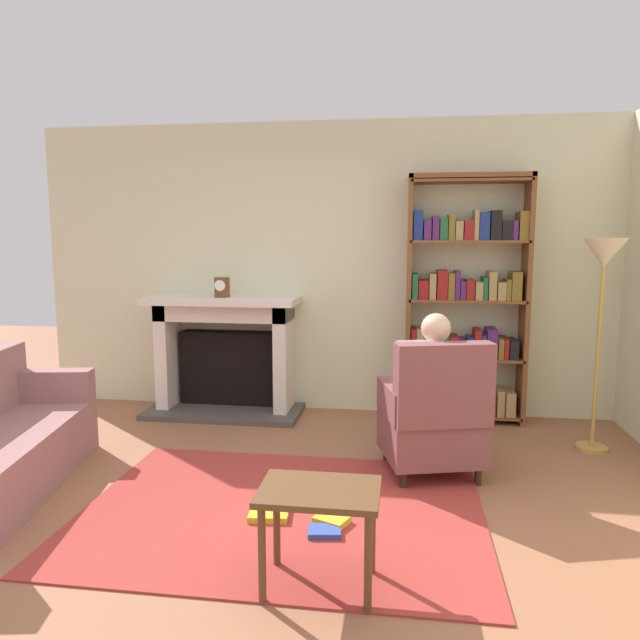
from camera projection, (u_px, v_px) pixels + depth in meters
name	position (u px, v px, depth m)	size (l,w,h in m)	color
ground	(271.00, 537.00, 3.26)	(14.00, 14.00, 0.00)	#975F42
back_wall	(330.00, 269.00, 5.57)	(5.60, 0.10, 2.70)	beige
area_rug	(282.00, 511.00, 3.56)	(2.40, 1.80, 0.01)	#A0332E
fireplace	(226.00, 351.00, 5.57)	(1.44, 0.64, 1.10)	#4C4742
mantel_clock	(222.00, 287.00, 5.38)	(0.14, 0.14, 0.18)	brown
bookshelf	(465.00, 305.00, 5.23)	(1.05, 0.32, 2.18)	brown
armchair_reading	(434.00, 417.00, 4.04)	(0.78, 0.77, 0.97)	#331E14
seated_reader	(430.00, 385.00, 4.12)	(0.45, 0.59, 1.14)	white
side_table	(319.00, 505.00, 2.73)	(0.56, 0.39, 0.50)	brown
scattered_books	(301.00, 520.00, 3.40)	(0.61, 0.33, 0.04)	gold
floor_lamp	(603.00, 272.00, 4.42)	(0.32, 0.32, 1.64)	#B7933F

